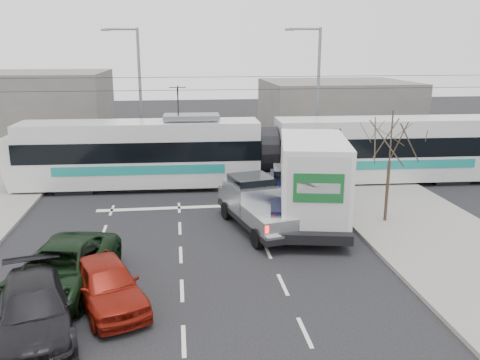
{
  "coord_description": "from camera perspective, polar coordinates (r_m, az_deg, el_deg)",
  "views": [
    {
      "loc": [
        -1.72,
        -18.41,
        7.79
      ],
      "look_at": [
        1.15,
        4.25,
        1.8
      ],
      "focal_mm": 38.0,
      "sensor_mm": 36.0,
      "label": 1
    }
  ],
  "objects": [
    {
      "name": "street_lamp_near",
      "position": [
        33.76,
        8.45,
        9.99
      ],
      "size": [
        2.38,
        0.25,
        9.0
      ],
      "color": "slate",
      "rests_on": "ground"
    },
    {
      "name": "silver_pickup",
      "position": [
        22.48,
        1.98,
        -2.7
      ],
      "size": [
        3.33,
        6.26,
        2.16
      ],
      "rotation": [
        0.0,
        0.0,
        0.23
      ],
      "color": "black",
      "rests_on": "ground"
    },
    {
      "name": "building_left",
      "position": [
        42.51,
        -24.15,
        6.95
      ],
      "size": [
        14.0,
        10.0,
        6.0
      ],
      "primitive_type": "cube",
      "color": "slate",
      "rests_on": "ground"
    },
    {
      "name": "tram",
      "position": [
        29.28,
        3.0,
        3.28
      ],
      "size": [
        27.76,
        3.7,
        5.65
      ],
      "rotation": [
        0.0,
        0.0,
        -0.03
      ],
      "color": "silver",
      "rests_on": "ground"
    },
    {
      "name": "red_car",
      "position": [
        16.48,
        -14.77,
        -11.16
      ],
      "size": [
        3.28,
        4.68,
        1.48
      ],
      "primitive_type": "imported",
      "rotation": [
        0.0,
        0.0,
        0.39
      ],
      "color": "maroon",
      "rests_on": "ground"
    },
    {
      "name": "street_lamp_far",
      "position": [
        34.61,
        -11.46,
        9.97
      ],
      "size": [
        2.38,
        0.25,
        9.0
      ],
      "color": "slate",
      "rests_on": "ground"
    },
    {
      "name": "sidewalk_right",
      "position": [
        22.66,
        21.67,
        -6.3
      ],
      "size": [
        6.0,
        60.0,
        0.15
      ],
      "primitive_type": "cube",
      "color": "gray",
      "rests_on": "ground"
    },
    {
      "name": "catenary",
      "position": [
        28.73,
        -3.75,
        6.84
      ],
      "size": [
        60.0,
        0.2,
        7.0
      ],
      "color": "black",
      "rests_on": "ground"
    },
    {
      "name": "box_truck",
      "position": [
        23.02,
        8.05,
        -0.09
      ],
      "size": [
        4.22,
        8.38,
        4.0
      ],
      "rotation": [
        0.0,
        0.0,
        -0.19
      ],
      "color": "black",
      "rests_on": "ground"
    },
    {
      "name": "dark_car",
      "position": [
        15.67,
        -22.09,
        -13.33
      ],
      "size": [
        3.21,
        5.28,
        1.43
      ],
      "primitive_type": "imported",
      "rotation": [
        0.0,
        0.0,
        0.26
      ],
      "color": "black",
      "rests_on": "ground"
    },
    {
      "name": "rails",
      "position": [
        29.51,
        -3.63,
        -0.62
      ],
      "size": [
        60.0,
        1.6,
        0.03
      ],
      "primitive_type": "cube",
      "color": "#33302D",
      "rests_on": "ground"
    },
    {
      "name": "ground",
      "position": [
        20.07,
        -1.76,
        -8.16
      ],
      "size": [
        120.0,
        120.0,
        0.0
      ],
      "primitive_type": "plane",
      "color": "black",
      "rests_on": "ground"
    },
    {
      "name": "traffic_signal",
      "position": [
        26.71,
        10.8,
        3.53
      ],
      "size": [
        0.44,
        0.44,
        3.6
      ],
      "color": "black",
      "rests_on": "ground"
    },
    {
      "name": "building_right",
      "position": [
        44.89,
        10.73,
        7.68
      ],
      "size": [
        12.0,
        10.0,
        5.0
      ],
      "primitive_type": "cube",
      "color": "slate",
      "rests_on": "ground"
    },
    {
      "name": "navy_pickup",
      "position": [
        23.23,
        5.95,
        -1.92
      ],
      "size": [
        3.06,
        5.96,
        2.39
      ],
      "rotation": [
        0.0,
        0.0,
        -0.18
      ],
      "color": "black",
      "rests_on": "ground"
    },
    {
      "name": "green_car",
      "position": [
        17.87,
        -19.37,
        -9.32
      ],
      "size": [
        3.6,
        5.95,
        1.54
      ],
      "primitive_type": "imported",
      "rotation": [
        0.0,
        0.0,
        -0.2
      ],
      "color": "black",
      "rests_on": "ground"
    },
    {
      "name": "bare_tree",
      "position": [
        23.24,
        16.58,
        4.17
      ],
      "size": [
        2.4,
        2.4,
        5.0
      ],
      "color": "#47382B",
      "rests_on": "ground"
    }
  ]
}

